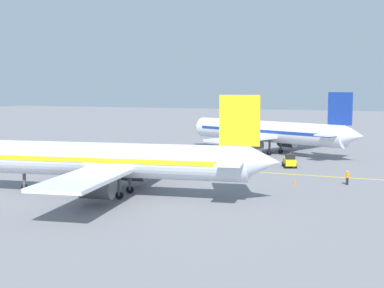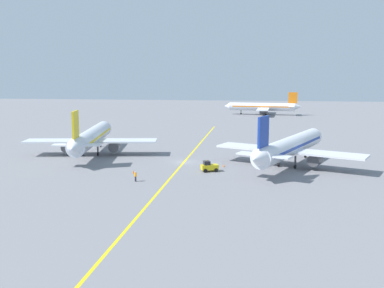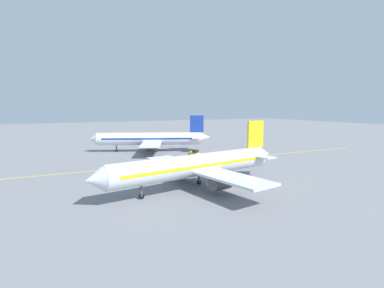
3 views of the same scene
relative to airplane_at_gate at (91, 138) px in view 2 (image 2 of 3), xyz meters
name	(u,v)px [view 2 (image 2 of 3)]	position (x,y,z in m)	size (l,w,h in m)	color
ground_plane	(184,162)	(21.03, -5.37, -3.71)	(400.00, 400.00, 0.00)	slate
apron_yellow_centreline	(184,162)	(21.03, -5.37, -3.71)	(0.40, 120.00, 0.01)	yellow
airplane_at_gate	(91,138)	(0.00, 0.00, 0.00)	(28.47, 35.48, 10.60)	silver
airplane_adjacent_stand	(290,147)	(41.40, -6.62, 0.00)	(27.80, 33.85, 10.60)	silver
airplane_distant_taxiing	(263,107)	(38.11, 98.38, -0.37)	(31.99, 25.49, 9.54)	silver
baggage_tug_white	(209,167)	(26.80, -13.39, -2.81)	(3.34, 2.57, 2.11)	gold
ground_crew_worker	(135,176)	(15.70, -22.42, -2.80)	(0.45, 0.43, 1.68)	#23232D
traffic_cone_near_nose	(133,172)	(13.77, -16.64, -3.43)	(0.32, 0.32, 0.55)	orange
traffic_cone_mid_apron	(224,165)	(29.15, -9.00, -3.43)	(0.32, 0.32, 0.55)	orange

